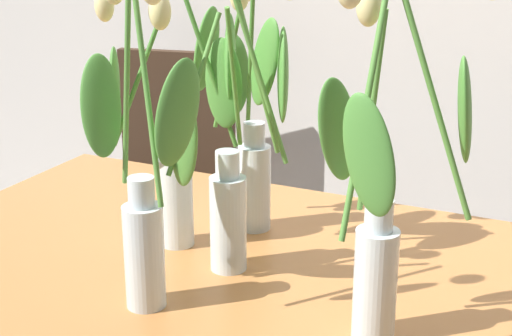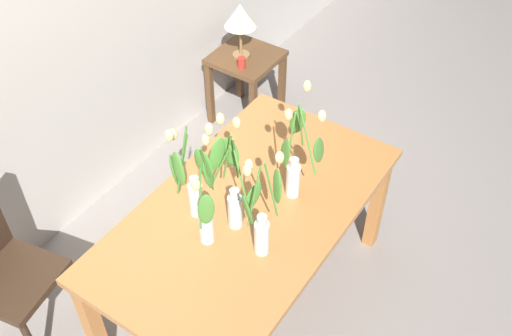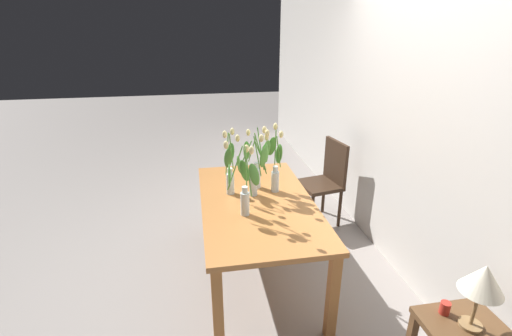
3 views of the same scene
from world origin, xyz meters
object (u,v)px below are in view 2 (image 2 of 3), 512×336
at_px(dining_table, 248,221).
at_px(pillar_candle, 242,63).
at_px(tulip_vase_4, 262,223).
at_px(side_table, 246,69).
at_px(tulip_vase_0, 231,187).
at_px(tulip_vase_2, 297,161).
at_px(tulip_vase_1, 190,187).
at_px(tulip_vase_3, 206,211).
at_px(table_lamp, 240,17).

relative_size(dining_table, pillar_candle, 21.33).
distance_m(dining_table, tulip_vase_4, 0.39).
distance_m(dining_table, side_table, 1.63).
relative_size(tulip_vase_0, tulip_vase_2, 0.99).
distance_m(tulip_vase_2, pillar_candle, 1.45).
distance_m(tulip_vase_0, tulip_vase_1, 0.20).
height_order(tulip_vase_0, tulip_vase_3, tulip_vase_3).
xyz_separation_m(tulip_vase_0, tulip_vase_4, (-0.06, -0.21, -0.04)).
relative_size(tulip_vase_3, pillar_candle, 7.79).
xyz_separation_m(dining_table, side_table, (1.32, 0.93, -0.22)).
bearing_deg(tulip_vase_3, tulip_vase_0, -13.01).
bearing_deg(pillar_candle, tulip_vase_4, -142.06).
xyz_separation_m(tulip_vase_0, tulip_vase_2, (0.32, -0.14, -0.01)).
relative_size(tulip_vase_1, pillar_candle, 7.67).
relative_size(tulip_vase_0, tulip_vase_1, 1.01).
height_order(dining_table, tulip_vase_1, tulip_vase_1).
xyz_separation_m(dining_table, tulip_vase_2, (0.21, -0.14, 0.31)).
relative_size(dining_table, tulip_vase_2, 2.73).
xyz_separation_m(tulip_vase_0, pillar_candle, (1.30, 0.86, -0.39)).
xyz_separation_m(tulip_vase_1, tulip_vase_3, (-0.08, -0.15, 0.00)).
height_order(tulip_vase_3, tulip_vase_4, tulip_vase_3).
relative_size(dining_table, tulip_vase_3, 2.74).
distance_m(tulip_vase_2, tulip_vase_3, 0.50).
bearing_deg(pillar_candle, tulip_vase_2, -134.34).
distance_m(tulip_vase_3, table_lamp, 1.80).
xyz_separation_m(tulip_vase_3, table_lamp, (1.55, 0.90, -0.07)).
height_order(side_table, pillar_candle, pillar_candle).
relative_size(tulip_vase_0, pillar_candle, 7.72).
bearing_deg(table_lamp, side_table, -35.37).
bearing_deg(tulip_vase_1, side_table, 26.00).
bearing_deg(table_lamp, tulip_vase_4, -142.17).
xyz_separation_m(tulip_vase_0, table_lamp, (1.41, 0.94, -0.12)).
xyz_separation_m(dining_table, tulip_vase_0, (-0.11, 0.01, 0.33)).
height_order(tulip_vase_0, tulip_vase_2, tulip_vase_2).
height_order(tulip_vase_2, tulip_vase_4, tulip_vase_2).
relative_size(dining_table, tulip_vase_4, 2.80).
xyz_separation_m(side_table, table_lamp, (-0.03, 0.02, 0.42)).
height_order(tulip_vase_4, table_lamp, tulip_vase_4).
bearing_deg(side_table, tulip_vase_0, -147.40).
height_order(side_table, table_lamp, table_lamp).
bearing_deg(tulip_vase_2, dining_table, 146.85).
bearing_deg(tulip_vase_2, table_lamp, 44.85).
bearing_deg(tulip_vase_4, pillar_candle, 37.94).
bearing_deg(dining_table, tulip_vase_2, -33.15).
relative_size(side_table, pillar_candle, 7.33).
height_order(tulip_vase_2, pillar_candle, tulip_vase_2).
xyz_separation_m(table_lamp, pillar_candle, (-0.11, -0.08, -0.27)).
bearing_deg(tulip_vase_4, tulip_vase_1, 90.93).
xyz_separation_m(tulip_vase_1, side_table, (1.51, 0.73, -0.50)).
distance_m(tulip_vase_0, tulip_vase_2, 0.35).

